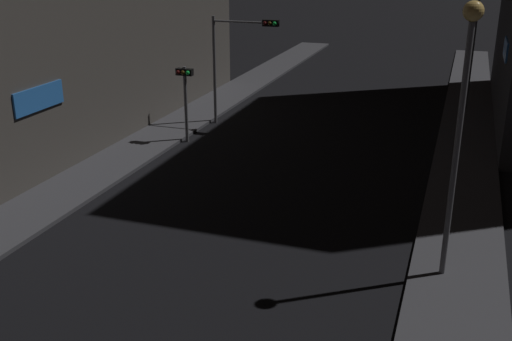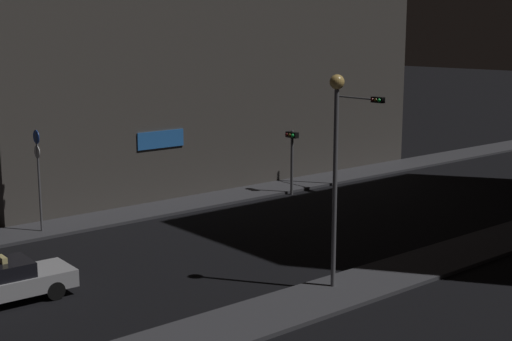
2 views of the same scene
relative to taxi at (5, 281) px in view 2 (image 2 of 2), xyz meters
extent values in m
cube|color=#424247|center=(-7.59, 21.21, -0.66)|extent=(2.65, 58.96, 0.15)
cube|color=#514C47|center=(-12.15, 17.52, 8.78)|extent=(6.48, 28.24, 19.03)
cube|color=#337FE5|center=(-8.87, 11.87, 2.69)|extent=(0.08, 2.80, 0.90)
cube|color=#B7B7BC|center=(0.00, 0.05, -0.12)|extent=(1.94, 4.45, 0.60)
cube|color=black|center=(0.00, -0.15, 0.43)|extent=(1.64, 2.03, 0.50)
cylinder|color=black|center=(-0.76, 1.44, -0.42)|extent=(0.24, 0.65, 0.64)
cylinder|color=black|center=(0.84, 1.39, -0.42)|extent=(0.24, 0.65, 0.64)
cube|color=#F4E08C|center=(0.00, -0.05, 0.78)|extent=(0.57, 0.20, 0.20)
cylinder|color=slate|center=(-6.01, 22.11, 2.04)|extent=(0.16, 0.16, 5.55)
cylinder|color=slate|center=(-4.50, 22.11, 4.57)|extent=(3.03, 0.10, 0.10)
cube|color=black|center=(-2.99, 22.11, 4.57)|extent=(0.80, 0.28, 0.32)
sphere|color=#3F0C0C|center=(-3.23, 21.94, 4.57)|extent=(0.20, 0.20, 0.20)
sphere|color=#3F2D0C|center=(-2.99, 21.94, 4.57)|extent=(0.20, 0.20, 0.20)
sphere|color=#19E54C|center=(-2.74, 21.94, 4.57)|extent=(0.20, 0.20, 0.20)
cylinder|color=slate|center=(-6.01, 18.57, 1.08)|extent=(0.16, 0.16, 3.62)
cube|color=black|center=(-6.01, 18.57, 2.64)|extent=(0.80, 0.28, 0.32)
sphere|color=#3F0C0C|center=(-6.26, 18.40, 2.64)|extent=(0.20, 0.20, 0.20)
sphere|color=#3F2D0C|center=(-6.01, 18.40, 2.64)|extent=(0.20, 0.20, 0.20)
sphere|color=#19E54C|center=(-5.77, 18.40, 2.64)|extent=(0.20, 0.20, 0.20)
cylinder|color=slate|center=(-7.23, 4.44, 1.62)|extent=(0.10, 0.10, 4.43)
cylinder|color=blue|center=(-7.23, 4.42, 3.69)|extent=(0.62, 0.03, 0.62)
cylinder|color=white|center=(-7.23, 4.42, 3.02)|extent=(0.57, 0.03, 0.57)
cylinder|color=slate|center=(6.22, 9.34, 2.88)|extent=(0.16, 0.16, 6.93)
sphere|color=#F9C666|center=(6.22, 9.34, 6.60)|extent=(0.51, 0.51, 0.51)
camera|label=1|loc=(6.16, -6.56, 8.04)|focal=42.46mm
camera|label=2|loc=(23.40, -8.48, 8.29)|focal=51.30mm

